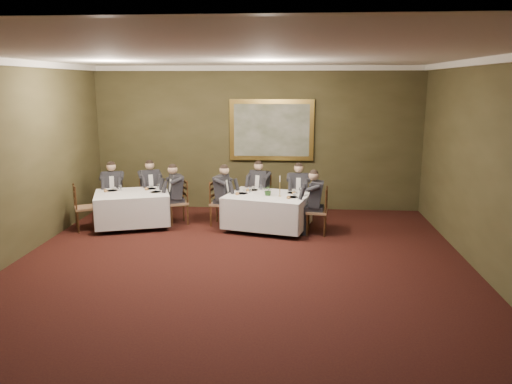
# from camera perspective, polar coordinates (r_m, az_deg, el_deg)

# --- Properties ---
(ground) EXTENTS (10.00, 10.00, 0.00)m
(ground) POSITION_cam_1_polar(r_m,az_deg,el_deg) (7.89, -2.55, -10.75)
(ground) COLOR black
(ground) RESTS_ON ground
(ceiling) EXTENTS (8.00, 10.00, 0.10)m
(ceiling) POSITION_cam_1_polar(r_m,az_deg,el_deg) (7.27, -2.82, 15.55)
(ceiling) COLOR silver
(ceiling) RESTS_ON back_wall
(back_wall) EXTENTS (8.00, 0.10, 3.50)m
(back_wall) POSITION_cam_1_polar(r_m,az_deg,el_deg) (12.31, 0.13, 6.09)
(back_wall) COLOR #36321B
(back_wall) RESTS_ON ground
(front_wall) EXTENTS (8.00, 0.10, 3.50)m
(front_wall) POSITION_cam_1_polar(r_m,az_deg,el_deg) (2.73, -16.00, -17.70)
(front_wall) COLOR #36321B
(front_wall) RESTS_ON ground
(right_wall) EXTENTS (0.10, 10.00, 3.50)m
(right_wall) POSITION_cam_1_polar(r_m,az_deg,el_deg) (7.96, 27.25, 1.26)
(right_wall) COLOR #36321B
(right_wall) RESTS_ON ground
(crown_molding) EXTENTS (8.00, 10.00, 0.12)m
(crown_molding) POSITION_cam_1_polar(r_m,az_deg,el_deg) (7.26, -2.81, 15.07)
(crown_molding) COLOR white
(crown_molding) RESTS_ON back_wall
(table_main) EXTENTS (1.99, 1.69, 0.67)m
(table_main) POSITION_cam_1_polar(r_m,az_deg,el_deg) (10.70, 1.32, -1.95)
(table_main) COLOR black
(table_main) RESTS_ON ground
(table_second) EXTENTS (1.87, 1.63, 0.67)m
(table_second) POSITION_cam_1_polar(r_m,az_deg,el_deg) (11.22, -13.95, -1.64)
(table_second) COLOR black
(table_second) RESTS_ON ground
(chair_main_backleft) EXTENTS (0.57, 0.56, 1.00)m
(chair_main_backleft) POSITION_cam_1_polar(r_m,az_deg,el_deg) (11.69, 0.47, -1.55)
(chair_main_backleft) COLOR #856243
(chair_main_backleft) RESTS_ON ground
(diner_main_backleft) EXTENTS (0.55, 0.60, 1.35)m
(diner_main_backleft) POSITION_cam_1_polar(r_m,az_deg,el_deg) (11.63, 0.45, -0.47)
(diner_main_backleft) COLOR black
(diner_main_backleft) RESTS_ON chair_main_backleft
(chair_main_backright) EXTENTS (0.45, 0.44, 1.00)m
(chair_main_backright) POSITION_cam_1_polar(r_m,az_deg,el_deg) (11.44, 4.83, -1.90)
(chair_main_backright) COLOR #856243
(chair_main_backright) RESTS_ON ground
(diner_main_backright) EXTENTS (0.43, 0.49, 1.35)m
(diner_main_backright) POSITION_cam_1_polar(r_m,az_deg,el_deg) (11.38, 4.85, -0.80)
(diner_main_backright) COLOR black
(diner_main_backright) RESTS_ON chair_main_backright
(chair_main_endleft) EXTENTS (0.50, 0.52, 1.00)m
(chair_main_endleft) POSITION_cam_1_polar(r_m,az_deg,el_deg) (11.10, -4.03, -2.33)
(chair_main_endleft) COLOR #856243
(chair_main_endleft) RESTS_ON ground
(diner_main_endleft) EXTENTS (0.55, 0.49, 1.35)m
(diner_main_endleft) POSITION_cam_1_polar(r_m,az_deg,el_deg) (11.04, -3.99, -1.19)
(diner_main_endleft) COLOR black
(diner_main_endleft) RESTS_ON chair_main_endleft
(chair_main_endright) EXTENTS (0.47, 0.48, 1.00)m
(chair_main_endright) POSITION_cam_1_polar(r_m,az_deg,el_deg) (10.48, 6.99, -3.29)
(chair_main_endright) COLOR #856243
(chair_main_endright) RESTS_ON ground
(diner_main_endright) EXTENTS (0.52, 0.45, 1.35)m
(diner_main_endright) POSITION_cam_1_polar(r_m,az_deg,el_deg) (10.42, 6.96, -2.08)
(diner_main_endright) COLOR black
(diner_main_endright) RESTS_ON chair_main_endright
(chair_sec_backleft) EXTENTS (0.53, 0.51, 1.00)m
(chair_sec_backleft) POSITION_cam_1_polar(r_m,az_deg,el_deg) (12.05, -15.91, -1.61)
(chair_sec_backleft) COLOR #856243
(chair_sec_backleft) RESTS_ON ground
(diner_sec_backleft) EXTENTS (0.50, 0.56, 1.35)m
(diner_sec_backleft) POSITION_cam_1_polar(r_m,az_deg,el_deg) (11.99, -15.98, -0.56)
(diner_sec_backleft) COLOR black
(diner_sec_backleft) RESTS_ON chair_sec_backleft
(chair_sec_backright) EXTENTS (0.58, 0.58, 1.00)m
(chair_sec_backright) POSITION_cam_1_polar(r_m,az_deg,el_deg) (12.05, -11.95, -1.40)
(chair_sec_backright) COLOR #856243
(chair_sec_backright) RESTS_ON ground
(diner_sec_backright) EXTENTS (0.58, 0.61, 1.35)m
(diner_sec_backright) POSITION_cam_1_polar(r_m,az_deg,el_deg) (11.99, -11.98, -0.35)
(diner_sec_backright) COLOR black
(diner_sec_backright) RESTS_ON chair_sec_backright
(chair_sec_endright) EXTENTS (0.57, 0.58, 1.00)m
(chair_sec_endright) POSITION_cam_1_polar(r_m,az_deg,el_deg) (11.30, -8.89, -2.19)
(chair_sec_endright) COLOR #856243
(chair_sec_endright) RESTS_ON ground
(diner_sec_endright) EXTENTS (0.61, 0.57, 1.35)m
(diner_sec_endright) POSITION_cam_1_polar(r_m,az_deg,el_deg) (11.25, -8.98, -1.07)
(diner_sec_endright) COLOR black
(diner_sec_endright) RESTS_ON chair_sec_endright
(chair_sec_endleft) EXTENTS (0.58, 0.59, 1.00)m
(chair_sec_endleft) POSITION_cam_1_polar(r_m,az_deg,el_deg) (11.31, -18.92, -2.71)
(chair_sec_endleft) COLOR #856243
(chair_sec_endleft) RESTS_ON ground
(centerpiece) EXTENTS (0.24, 0.22, 0.25)m
(centerpiece) POSITION_cam_1_polar(r_m,az_deg,el_deg) (10.53, 1.42, 0.26)
(centerpiece) COLOR #2D5926
(centerpiece) RESTS_ON table_main
(candlestick) EXTENTS (0.07, 0.07, 0.45)m
(candlestick) POSITION_cam_1_polar(r_m,az_deg,el_deg) (10.46, 2.74, 0.40)
(candlestick) COLOR gold
(candlestick) RESTS_ON table_main
(place_setting_table_main) EXTENTS (0.33, 0.31, 0.14)m
(place_setting_table_main) POSITION_cam_1_polar(r_m,az_deg,el_deg) (11.12, -0.10, 0.43)
(place_setting_table_main) COLOR white
(place_setting_table_main) RESTS_ON table_main
(place_setting_table_second) EXTENTS (0.33, 0.31, 0.14)m
(place_setting_table_second) POSITION_cam_1_polar(r_m,az_deg,el_deg) (11.49, -15.84, 0.34)
(place_setting_table_second) COLOR white
(place_setting_table_second) RESTS_ON table_second
(painting) EXTENTS (2.04, 0.09, 1.48)m
(painting) POSITION_cam_1_polar(r_m,az_deg,el_deg) (12.20, 1.79, 7.08)
(painting) COLOR gold
(painting) RESTS_ON back_wall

